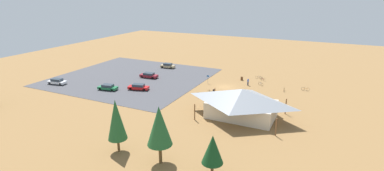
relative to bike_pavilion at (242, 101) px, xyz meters
The scene contains 24 objects.
ground 17.54m from the bike_pavilion, 61.13° to the right, with size 160.00×160.00×0.00m, color olive.
parking_lot_asphalt 35.93m from the bike_pavilion, 20.53° to the right, with size 37.48×35.85×0.05m, color #424247.
bike_pavilion is the anchor object (origin of this frame).
trash_bin 23.50m from the bike_pavilion, 73.81° to the right, with size 0.60×0.60×0.90m, color brown.
lot_sign 20.86m from the bike_pavilion, 50.39° to the right, with size 0.56×0.08×2.20m.
pine_far_east 20.16m from the bike_pavilion, 74.78° to the left, with size 3.31×3.31×8.09m.
pine_mideast 19.28m from the bike_pavilion, 96.11° to the left, with size 2.67×2.67×5.60m.
pine_midwest 22.96m from the bike_pavilion, 57.90° to the left, with size 2.69×2.69×7.87m.
bicycle_silver_yard_center 26.05m from the bike_pavilion, 83.55° to the right, with size 1.67×0.48×0.81m.
bicycle_white_near_porch 20.28m from the bike_pavilion, 86.93° to the right, with size 1.40×1.06×0.86m.
bicycle_red_back_row 24.56m from the bike_pavilion, 86.45° to the right, with size 1.37×1.15×0.79m.
bicycle_orange_edge_south 22.68m from the bike_pavilion, 113.77° to the right, with size 1.82×0.48×0.88m.
bicycle_purple_lone_east 13.29m from the bike_pavilion, 28.96° to the right, with size 0.68×1.70×0.82m.
bicycle_blue_front_row 8.95m from the bike_pavilion, 33.95° to the right, with size 0.85×1.55×0.84m.
bicycle_black_near_sign 13.83m from the bike_pavilion, 43.35° to the right, with size 1.50×0.78×0.76m.
bicycle_yellow_by_bin 19.18m from the bike_pavilion, 104.28° to the right, with size 0.48×1.68×0.77m.
car_maroon_back_corner 32.35m from the bike_pavilion, 25.43° to the right, with size 4.80×2.16×1.36m.
car_green_second_row 32.23m from the bike_pavilion, ahead, with size 4.70×2.56×1.30m.
car_red_by_curb 26.29m from the bike_pavilion, ahead, with size 5.03×2.85×1.36m.
car_white_front_row 46.39m from the bike_pavilion, ahead, with size 4.76×2.52×1.39m.
car_tan_inner_stall 39.09m from the bike_pavilion, 39.94° to the right, with size 4.35×2.12×1.42m.
visitor_crossing_yard 19.28m from the bike_pavilion, 78.26° to the right, with size 0.36×0.39×1.79m.
visitor_by_pavilion 8.79m from the bike_pavilion, 79.39° to the right, with size 0.36×0.36×1.61m.
visitor_at_bikes 11.96m from the bike_pavilion, 43.14° to the right, with size 0.37×0.40×1.74m.
Camera 1 is at (-21.70, 63.53, 21.82)m, focal length 27.59 mm.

